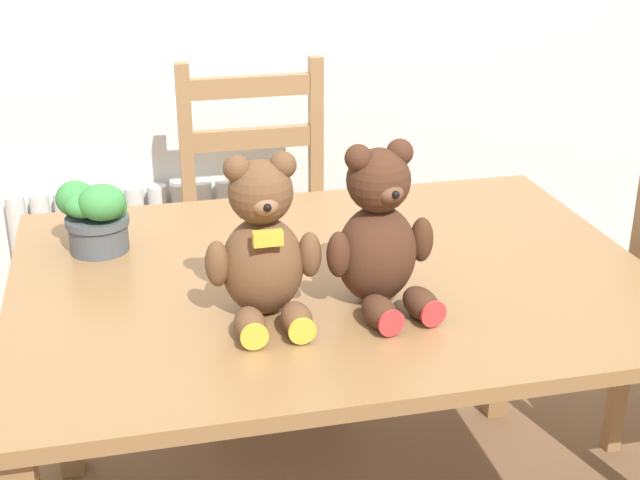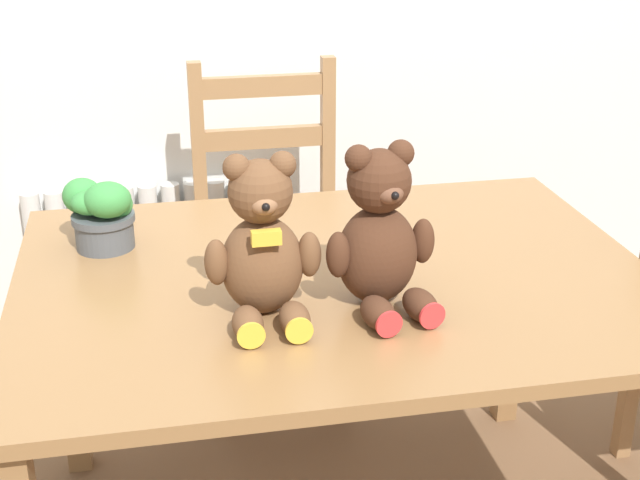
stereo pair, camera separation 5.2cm
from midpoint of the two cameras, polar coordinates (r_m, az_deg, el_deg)
radiator at (r=3.03m, az=-12.56°, el=-2.37°), size 0.73×0.10×0.56m
dining_table at (r=1.90m, az=0.02°, el=-4.53°), size 1.32×0.98×0.73m
wooden_chair_behind at (r=2.65m, az=-4.35°, el=0.08°), size 0.43×0.38×1.00m
teddy_bear_left at (r=1.64m, az=-4.57°, el=-0.55°), size 0.22×0.22×0.32m
teddy_bear_right at (r=1.69m, az=2.96°, el=0.22°), size 0.23×0.24×0.32m
potted_plant at (r=2.00m, az=-14.92°, el=1.58°), size 0.15×0.15×0.16m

